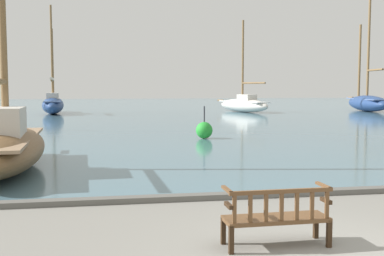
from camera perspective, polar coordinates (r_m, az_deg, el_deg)
harbor_water at (r=50.26m, az=-6.30°, el=2.25°), size 100.00×80.00×0.08m
quay_edge_kerb at (r=10.70m, az=7.39°, el=-7.85°), size 40.00×0.30×0.12m
park_bench at (r=7.49m, az=10.02°, el=-10.24°), size 1.61×0.55×0.92m
sailboat_outer_port at (r=42.63m, az=-16.16°, el=2.82°), size 2.40×7.66×9.15m
sailboat_mid_starboard at (r=43.75m, az=6.14°, el=2.84°), size 3.97×7.86×8.23m
sailboat_outer_starboard at (r=47.89m, az=20.09°, el=2.96°), size 3.48×9.28×10.65m
sailboat_far_starboard at (r=14.25m, az=-21.25°, el=-1.86°), size 2.33×7.76×8.67m
channel_buoy at (r=21.51m, az=1.46°, el=-0.26°), size 0.75×0.75×1.45m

